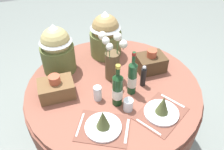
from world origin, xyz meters
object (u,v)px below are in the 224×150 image
(place_setting_right, at_px, (162,109))
(woven_basket_side_right, at_px, (151,62))
(woven_basket_side_left, at_px, (56,88))
(gift_tub_back_centre, at_px, (106,32))
(tumbler_near_left, at_px, (128,105))
(wine_bottle_centre, at_px, (118,89))
(pepper_mill, at_px, (143,76))
(gift_tub_back_left, at_px, (57,47))
(wine_bottle_left, at_px, (132,78))
(place_setting_left, at_px, (103,124))
(tumbler_mid, at_px, (98,93))
(dining_table, at_px, (113,97))
(flower_vase, at_px, (112,59))

(place_setting_right, relative_size, woven_basket_side_right, 1.84)
(woven_basket_side_left, height_order, woven_basket_side_right, woven_basket_side_right)
(woven_basket_side_left, distance_m, woven_basket_side_right, 0.79)
(gift_tub_back_centre, bearing_deg, woven_basket_side_left, -140.74)
(tumbler_near_left, relative_size, woven_basket_side_right, 0.40)
(wine_bottle_centre, distance_m, pepper_mill, 0.28)
(gift_tub_back_left, bearing_deg, wine_bottle_left, -43.07)
(place_setting_left, height_order, place_setting_right, same)
(woven_basket_side_left, bearing_deg, place_setting_right, -31.38)
(tumbler_mid, bearing_deg, tumbler_near_left, -42.94)
(tumbler_near_left, height_order, tumbler_mid, tumbler_mid)
(dining_table, xyz_separation_m, woven_basket_side_right, (0.36, 0.10, 0.21))
(wine_bottle_left, bearing_deg, gift_tub_back_centre, 94.18)
(place_setting_left, relative_size, gift_tub_back_centre, 1.00)
(gift_tub_back_centre, bearing_deg, wine_bottle_left, -85.82)
(pepper_mill, bearing_deg, gift_tub_back_left, 146.01)
(wine_bottle_centre, height_order, tumbler_near_left, wine_bottle_centre)
(tumbler_near_left, bearing_deg, wine_bottle_centre, 122.87)
(wine_bottle_left, distance_m, woven_basket_side_right, 0.33)
(tumbler_mid, bearing_deg, pepper_mill, 6.21)
(flower_vase, distance_m, woven_basket_side_left, 0.48)
(place_setting_right, xyz_separation_m, pepper_mill, (-0.01, 0.31, 0.04))
(gift_tub_back_left, bearing_deg, woven_basket_side_right, -17.86)
(wine_bottle_centre, distance_m, gift_tub_back_centre, 0.63)
(place_setting_right, xyz_separation_m, gift_tub_back_centre, (-0.16, 0.81, 0.18))
(wine_bottle_centre, height_order, gift_tub_back_left, gift_tub_back_left)
(gift_tub_back_centre, bearing_deg, flower_vase, -97.48)
(dining_table, xyz_separation_m, gift_tub_back_centre, (0.07, 0.43, 0.36))
(place_setting_left, height_order, tumbler_mid, place_setting_left)
(tumbler_mid, height_order, woven_basket_side_right, woven_basket_side_right)
(place_setting_right, distance_m, tumbler_near_left, 0.23)
(place_setting_left, xyz_separation_m, woven_basket_side_right, (0.55, 0.47, 0.03))
(place_setting_right, xyz_separation_m, gift_tub_back_left, (-0.59, 0.71, 0.18))
(pepper_mill, relative_size, gift_tub_back_centre, 0.45)
(wine_bottle_left, bearing_deg, woven_basket_side_left, 165.73)
(wine_bottle_centre, relative_size, gift_tub_back_centre, 0.82)
(flower_vase, bearing_deg, gift_tub_back_centre, 82.52)
(gift_tub_back_left, relative_size, woven_basket_side_right, 1.84)
(dining_table, distance_m, flower_vase, 0.33)
(flower_vase, bearing_deg, dining_table, -103.65)
(flower_vase, relative_size, wine_bottle_centre, 1.20)
(dining_table, bearing_deg, place_setting_right, -58.72)
(wine_bottle_centre, distance_m, tumbler_mid, 0.17)
(flower_vase, xyz_separation_m, tumbler_near_left, (-0.00, -0.37, -0.14))
(place_setting_left, bearing_deg, woven_basket_side_left, 121.39)
(pepper_mill, height_order, woven_basket_side_right, woven_basket_side_right)
(tumbler_near_left, distance_m, tumbler_mid, 0.24)
(pepper_mill, relative_size, woven_basket_side_left, 0.74)
(gift_tub_back_left, xyz_separation_m, woven_basket_side_right, (0.72, -0.23, -0.15))
(dining_table, xyz_separation_m, pepper_mill, (0.22, -0.06, 0.22))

